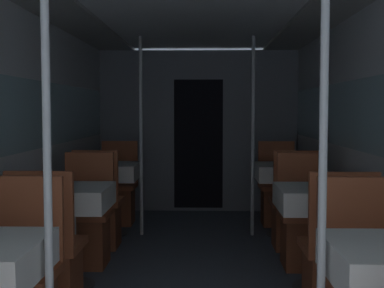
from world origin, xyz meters
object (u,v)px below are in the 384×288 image
(dining_table_left_2, at_px, (109,175))
(support_pole_right_0, at_px, (323,177))
(support_pole_left_0, at_px, (48,176))
(chair_left_far_2, at_px, (118,198))
(support_pole_left_2, at_px, (141,136))
(chair_right_near_1, at_px, (336,271))
(chair_right_far_1, at_px, (304,232))
(chair_right_near_2, at_px, (293,218))
(dining_table_right_1, at_px, (319,204))
(dining_table_right_2, at_px, (285,176))
(chair_left_near_2, at_px, (99,217))
(chair_left_near_1, at_px, (48,269))
(chair_left_far_1, at_px, (86,231))
(support_pole_right_2, at_px, (253,137))
(dining_table_left_1, at_px, (69,203))
(chair_right_far_2, at_px, (278,199))

(dining_table_left_2, bearing_deg, support_pole_right_0, -65.56)
(support_pole_left_0, distance_m, chair_left_far_2, 4.00)
(support_pole_left_0, height_order, support_pole_left_2, same)
(support_pole_left_2, xyz_separation_m, chair_right_near_1, (1.53, -2.23, -0.76))
(support_pole_left_2, distance_m, support_pole_right_0, 3.57)
(chair_right_far_1, xyz_separation_m, chair_right_near_2, (0.00, 0.58, 0.00))
(dining_table_left_2, height_order, dining_table_right_1, same)
(dining_table_left_2, height_order, dining_table_right_2, same)
(chair_left_near_2, relative_size, support_pole_left_2, 0.46)
(dining_table_right_2, bearing_deg, chair_left_far_2, 163.65)
(chair_left_near_1, height_order, chair_left_far_1, same)
(support_pole_left_2, relative_size, support_pole_right_2, 1.00)
(chair_left_far_1, relative_size, support_pole_left_2, 0.46)
(chair_left_far_2, relative_size, support_pole_right_0, 0.46)
(dining_table_left_2, height_order, chair_right_near_1, chair_right_near_1)
(support_pole_left_0, bearing_deg, support_pole_right_0, 0.00)
(chair_right_far_1, distance_m, support_pole_right_2, 1.41)
(dining_table_left_1, relative_size, chair_left_far_2, 0.79)
(dining_table_right_2, bearing_deg, chair_right_far_2, 90.00)
(dining_table_left_2, relative_size, chair_right_near_1, 0.79)
(chair_left_far_2, height_order, support_pole_right_0, support_pole_right_0)
(chair_left_near_2, xyz_separation_m, chair_right_near_2, (1.87, 0.00, 0.00))
(chair_left_far_2, relative_size, dining_table_right_1, 1.26)
(chair_right_far_1, bearing_deg, dining_table_left_1, 16.35)
(dining_table_left_1, height_order, chair_right_near_1, chair_right_near_1)
(support_pole_left_2, bearing_deg, dining_table_right_2, 0.00)
(support_pole_left_0, height_order, support_pole_right_2, same)
(support_pole_left_0, relative_size, chair_right_near_1, 2.19)
(chair_left_far_1, xyz_separation_m, chair_left_far_2, (0.00, 1.68, 0.00))
(dining_table_left_1, xyz_separation_m, chair_right_near_1, (1.87, -0.55, -0.34))
(chair_left_far_1, relative_size, chair_right_far_1, 1.00)
(dining_table_right_1, xyz_separation_m, dining_table_right_2, (0.00, 1.68, 0.00))
(chair_left_near_1, bearing_deg, chair_left_far_2, 90.00)
(dining_table_left_1, distance_m, chair_left_near_1, 0.65)
(chair_right_near_1, height_order, dining_table_right_2, chair_right_near_1)
(dining_table_left_1, distance_m, chair_left_far_2, 2.26)
(chair_right_near_2, bearing_deg, chair_left_near_2, 180.00)
(chair_right_near_1, xyz_separation_m, chair_right_near_2, (0.00, 1.68, 0.00))
(chair_right_near_1, height_order, chair_right_far_1, same)
(chair_left_far_1, relative_size, dining_table_right_1, 1.26)
(dining_table_left_2, distance_m, chair_right_near_1, 2.93)
(chair_left_near_2, bearing_deg, chair_left_far_2, 90.00)
(dining_table_right_1, distance_m, chair_right_far_2, 2.26)
(chair_left_near_1, bearing_deg, chair_left_near_2, 90.00)
(support_pole_left_0, distance_m, chair_right_far_2, 4.27)
(dining_table_right_2, bearing_deg, support_pole_left_2, -180.00)
(chair_left_near_2, distance_m, dining_table_right_1, 2.22)
(chair_left_near_1, bearing_deg, chair_left_far_1, 90.00)
(support_pole_left_0, bearing_deg, chair_right_near_2, 61.49)
(chair_left_far_1, bearing_deg, chair_left_near_1, 90.00)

